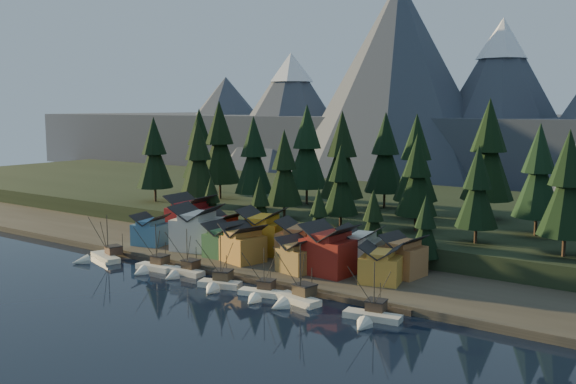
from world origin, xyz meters
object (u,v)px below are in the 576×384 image
Objects in this scene: boat_6 at (370,310)px; house_front_1 at (197,226)px; boat_3 at (218,277)px; house_front_0 at (151,229)px; house_back_1 at (223,229)px; boat_2 at (182,266)px; boat_1 at (151,261)px; house_back_0 at (191,215)px; boat_5 at (294,291)px; boat_0 at (100,252)px; boat_4 at (261,288)px.

boat_6 is 58.20m from house_front_1.
house_front_0 is at bearing 139.33° from boat_3.
house_back_1 is at bearing 111.76° from boat_3.
boat_1 is at bearing -173.17° from boat_2.
boat_5 is at bearing -33.15° from house_back_0.
boat_1 is 20.37m from boat_3.
house_back_1 is (17.80, 21.89, 3.81)m from boat_0.
boat_4 is 0.92× the size of house_back_0.
house_front_1 reaches higher than boat_4.
boat_2 is 1.28× the size of house_back_1.
boat_3 is 42.44m from house_back_0.
boat_0 is at bearing -109.78° from house_front_0.
boat_0 is 28.47m from house_back_1.
boat_3 is (36.72, -1.07, 0.24)m from boat_0.
boat_4 is (22.56, -2.57, -0.31)m from boat_2.
boat_5 is at bearing -38.19° from house_front_1.
boat_5 is 1.08× the size of house_back_0.
boat_2 is at bearing 167.60° from boat_6.
boat_1 is 1.26× the size of house_front_0.
boat_1 is at bearing -54.65° from house_front_0.
boat_1 is 20.04m from house_front_0.
boat_0 is 16.43m from boat_1.
boat_2 is (8.01, 1.16, -0.06)m from boat_1.
house_back_0 is at bearing 66.63° from house_front_0.
boat_3 is 38.15m from house_front_0.
house_front_0 is at bearing 133.92° from boat_1.
house_back_0 reaches higher than house_back_1.
boat_4 is 0.83× the size of house_front_1.
boat_2 is at bearing -54.91° from house_back_0.
house_back_0 is (-10.54, 8.74, 0.29)m from house_front_1.
house_back_0 is (3.88, 25.37, 5.20)m from boat_0.
boat_4 is at bearing -16.60° from boat_3.
house_back_0 reaches higher than boat_6.
boat_5 is 1.43× the size of house_back_1.
boat_0 is 14.26m from house_front_0.
house_back_1 is at bearing 106.77° from boat_2.
house_front_1 is at bearing 167.47° from boat_5.
house_back_0 is (-50.44, 25.99, 4.87)m from boat_5.
boat_4 is (10.27, 0.20, -0.51)m from boat_3.
boat_3 is 28.85m from house_front_1.
boat_4 is 22.71m from boat_6.
house_front_1 is at bearing 137.61° from boat_4.
boat_6 is (69.69, -0.88, -0.11)m from boat_0.
boat_1 reaches higher than boat_6.
house_back_0 is 1.32× the size of house_back_1.
boat_4 is at bearing 16.68° from boat_0.
boat_0 is 22.55m from house_front_1.
house_back_0 is (-32.84, 26.43, 4.96)m from boat_3.
boat_0 is at bearing -177.40° from boat_2.
boat_5 reaches higher than boat_1.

